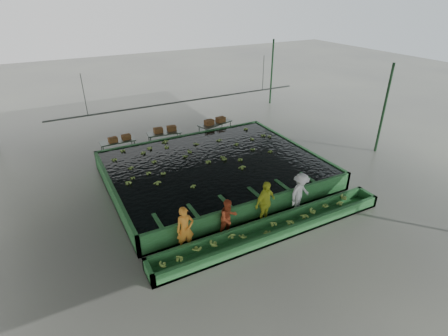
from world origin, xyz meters
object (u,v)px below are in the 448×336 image
worker_a (185,229)px  packing_table_mid (165,139)px  box_stack_mid (165,132)px  flotation_tank (215,170)px  worker_c (265,203)px  worker_b (228,218)px  box_stack_left (120,141)px  box_stack_right (215,123)px  worker_d (300,193)px  packing_table_right (215,130)px  packing_table_left (118,148)px  sorting_trough (274,229)px

worker_a → packing_table_mid: size_ratio=0.91×
worker_a → box_stack_mid: worker_a is taller
flotation_tank → worker_c: size_ratio=5.31×
worker_c → worker_b: bearing=164.0°
box_stack_left → box_stack_right: 5.80m
worker_d → box_stack_right: 8.93m
packing_table_right → packing_table_left: bearing=177.4°
packing_table_left → packing_table_right: packing_table_right is taller
worker_a → packing_table_mid: worker_a is taller
flotation_tank → worker_a: worker_a is taller
worker_a → box_stack_left: (-0.13, 9.21, -0.02)m
sorting_trough → box_stack_right: size_ratio=7.14×
box_stack_mid → worker_a: bearing=-105.3°
worker_c → packing_table_left: 9.96m
packing_table_mid → box_stack_mid: size_ratio=1.47×
worker_c → box_stack_right: worker_c is taller
packing_table_left → box_stack_right: 5.96m
worker_b → worker_c: (1.64, 0.00, 0.16)m
sorting_trough → box_stack_right: 10.02m
box_stack_left → worker_c: bearing=-69.1°
box_stack_left → box_stack_mid: (2.68, 0.08, 0.02)m
worker_a → worker_b: (1.74, 0.00, -0.10)m
sorting_trough → box_stack_right: box_stack_right is taller
box_stack_left → flotation_tank: bearing=-55.0°
worker_a → packing_table_left: (-0.27, 9.26, -0.45)m
packing_table_left → flotation_tank: bearing=-54.2°
worker_c → worker_a: bearing=164.0°
sorting_trough → packing_table_right: packing_table_right is taller
worker_c → packing_table_left: bearing=95.5°
packing_table_left → sorting_trough: bearing=-70.4°
packing_table_right → worker_d: bearing=-93.7°
flotation_tank → box_stack_mid: size_ratio=7.57×
worker_a → box_stack_right: 10.56m
flotation_tank → worker_d: worker_d is taller
sorting_trough → packing_table_mid: size_ratio=5.16×
box_stack_mid → packing_table_right: bearing=-5.5°
packing_table_mid → box_stack_right: box_stack_right is taller
worker_c → flotation_tank: bearing=75.0°
worker_b → worker_c: 1.65m
sorting_trough → worker_c: worker_c is taller
worker_b → box_stack_mid: (0.81, 9.29, 0.10)m
packing_table_mid → worker_b: bearing=-94.4°
flotation_tank → sorting_trough: 5.10m
packing_table_mid → box_stack_right: bearing=-5.0°
worker_d → packing_table_left: bearing=101.8°
worker_b → packing_table_right: worker_b is taller
flotation_tank → sorting_trough: (0.00, -5.10, -0.20)m
worker_b → packing_table_mid: 9.23m
worker_b → box_stack_right: bearing=60.4°
flotation_tank → box_stack_right: box_stack_right is taller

